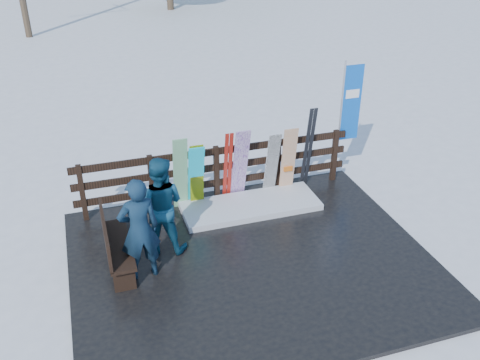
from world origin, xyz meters
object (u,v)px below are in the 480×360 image
object	(u,v)px
snowboard_0	(196,176)
snowboard_2	(197,176)
snowboard_1	(180,174)
snowboard_4	(272,164)
rental_flag	(349,108)
snowboard_3	(240,165)
bench	(113,243)
person_back	(160,205)
snowboard_5	(288,161)
person_front	(139,230)

from	to	relation	value
snowboard_0	snowboard_2	size ratio (longest dim) A/B	1.02
snowboard_1	snowboard_4	world-z (taller)	snowboard_1
rental_flag	snowboard_1	bearing A→B (deg)	-175.74
snowboard_1	snowboard_3	size ratio (longest dim) A/B	0.96
bench	snowboard_2	distance (m)	2.31
snowboard_4	rental_flag	size ratio (longest dim) A/B	0.55
snowboard_3	snowboard_4	xyz separation A→B (m)	(0.67, -0.00, -0.10)
snowboard_0	snowboard_2	distance (m)	0.02
snowboard_0	snowboard_1	size ratio (longest dim) A/B	0.88
snowboard_1	person_back	size ratio (longest dim) A/B	0.91
snowboard_3	snowboard_2	bearing A→B (deg)	-180.00
snowboard_5	rental_flag	distance (m)	1.68
snowboard_1	snowboard_2	size ratio (longest dim) A/B	1.15
bench	snowboard_0	bearing A→B (deg)	40.49
snowboard_5	person_back	distance (m)	3.05
snowboard_1	snowboard_3	world-z (taller)	snowboard_3
snowboard_1	rental_flag	world-z (taller)	rental_flag
rental_flag	person_back	xyz separation A→B (m)	(-4.22, -1.43, -0.73)
snowboard_0	snowboard_3	world-z (taller)	snowboard_3
bench	snowboard_4	size ratio (longest dim) A/B	1.04
bench	snowboard_5	world-z (taller)	snowboard_5
snowboard_1	person_back	distance (m)	1.31
snowboard_3	snowboard_4	bearing A→B (deg)	-0.00
snowboard_2	person_back	distance (m)	1.49
snowboard_2	person_back	world-z (taller)	person_back
snowboard_3	rental_flag	size ratio (longest dim) A/B	0.64
snowboard_1	person_front	size ratio (longest dim) A/B	0.90
snowboard_2	snowboard_3	bearing A→B (deg)	0.00
snowboard_5	person_front	size ratio (longest dim) A/B	0.83
snowboard_2	rental_flag	size ratio (longest dim) A/B	0.53
snowboard_4	person_front	xyz separation A→B (m)	(-2.90, -1.81, 0.19)
bench	person_front	distance (m)	0.64
snowboard_1	person_back	bearing A→B (deg)	-117.16
snowboard_3	rental_flag	xyz separation A→B (m)	(2.43, 0.27, 0.80)
snowboard_5	person_back	bearing A→B (deg)	-157.54
snowboard_5	snowboard_1	bearing A→B (deg)	-180.00
snowboard_4	snowboard_2	bearing A→B (deg)	180.00
bench	snowboard_1	xyz separation A→B (m)	(1.45, 1.49, 0.27)
bench	rental_flag	distance (m)	5.48
snowboard_5	person_front	bearing A→B (deg)	-150.99
snowboard_5	rental_flag	xyz separation A→B (m)	(1.41, 0.27, 0.87)
snowboard_0	snowboard_3	size ratio (longest dim) A/B	0.85
snowboard_3	bench	bearing A→B (deg)	-150.55
snowboard_4	person_back	bearing A→B (deg)	-154.68
bench	snowboard_0	distance (m)	2.30
snowboard_1	snowboard_5	world-z (taller)	snowboard_1
person_back	snowboard_3	bearing A→B (deg)	-124.48
snowboard_0	snowboard_2	world-z (taller)	snowboard_2
rental_flag	person_front	distance (m)	5.16
snowboard_0	snowboard_5	distance (m)	1.92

